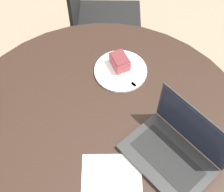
# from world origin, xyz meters

# --- Properties ---
(ground_plane) EXTENTS (12.00, 12.00, 0.00)m
(ground_plane) POSITION_xyz_m (0.00, 0.00, 0.00)
(ground_plane) COLOR gray
(dining_table) EXTENTS (1.26, 1.26, 0.74)m
(dining_table) POSITION_xyz_m (0.00, 0.00, 0.62)
(dining_table) COLOR black
(dining_table) RESTS_ON ground_plane
(chair) EXTENTS (0.46, 0.46, 0.90)m
(chair) POSITION_xyz_m (0.95, -0.02, 0.46)
(chair) COLOR black
(chair) RESTS_ON ground_plane
(plate) EXTENTS (0.24, 0.24, 0.01)m
(plate) POSITION_xyz_m (0.31, -0.10, 0.74)
(plate) COLOR white
(plate) RESTS_ON dining_table
(cake_slice) EXTENTS (0.11, 0.09, 0.06)m
(cake_slice) POSITION_xyz_m (0.33, -0.10, 0.78)
(cake_slice) COLOR #B74C51
(cake_slice) RESTS_ON plate
(fork) EXTENTS (0.15, 0.11, 0.00)m
(fork) POSITION_xyz_m (0.27, -0.12, 0.75)
(fork) COLOR silver
(fork) RESTS_ON plate
(laptop) EXTENTS (0.40, 0.38, 0.22)m
(laptop) POSITION_xyz_m (-0.11, -0.26, 0.78)
(laptop) COLOR #2D2D2D
(laptop) RESTS_ON dining_table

